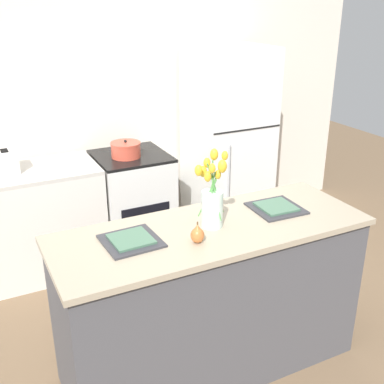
% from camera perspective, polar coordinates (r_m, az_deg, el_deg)
% --- Properties ---
extents(ground_plane, '(10.00, 10.00, 0.00)m').
position_cam_1_polar(ground_plane, '(3.22, 2.12, -19.59)').
color(ground_plane, brown).
extents(back_wall, '(5.20, 0.08, 2.70)m').
position_cam_1_polar(back_wall, '(4.33, -10.66, 11.30)').
color(back_wall, silver).
rests_on(back_wall, ground_plane).
extents(kitchen_island, '(1.80, 0.66, 0.96)m').
position_cam_1_polar(kitchen_island, '(2.93, 2.25, -12.58)').
color(kitchen_island, '#4C4C51').
rests_on(kitchen_island, ground_plane).
extents(stove_range, '(0.60, 0.61, 0.90)m').
position_cam_1_polar(stove_range, '(4.26, -6.96, -1.38)').
color(stove_range, silver).
rests_on(stove_range, ground_plane).
extents(refrigerator, '(0.68, 0.67, 1.75)m').
position_cam_1_polar(refrigerator, '(4.50, 4.26, 5.76)').
color(refrigerator, white).
rests_on(refrigerator, ground_plane).
extents(flower_vase, '(0.19, 0.19, 0.44)m').
position_cam_1_polar(flower_vase, '(2.63, 2.39, -0.89)').
color(flower_vase, silver).
rests_on(flower_vase, kitchen_island).
extents(pear_figurine, '(0.07, 0.07, 0.12)m').
position_cam_1_polar(pear_figurine, '(2.50, 0.65, -5.04)').
color(pear_figurine, '#C66B33').
rests_on(pear_figurine, kitchen_island).
extents(plate_setting_left, '(0.30, 0.30, 0.02)m').
position_cam_1_polar(plate_setting_left, '(2.54, -7.23, -5.70)').
color(plate_setting_left, '#333338').
rests_on(plate_setting_left, kitchen_island).
extents(plate_setting_right, '(0.30, 0.30, 0.02)m').
position_cam_1_polar(plate_setting_right, '(2.94, 9.95, -1.84)').
color(plate_setting_right, '#333338').
rests_on(plate_setting_right, kitchen_island).
extents(cooking_pot, '(0.25, 0.25, 0.15)m').
position_cam_1_polar(cooking_pot, '(4.03, -7.85, 5.00)').
color(cooking_pot, '#CC4C38').
rests_on(cooking_pot, stove_range).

